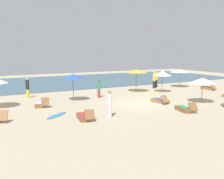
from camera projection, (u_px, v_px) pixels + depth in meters
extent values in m
plane|color=#BCAD8E|center=(140.00, 104.00, 20.24)|extent=(60.00, 60.00, 0.00)
cube|color=#3D6075|center=(69.00, 81.00, 35.03)|extent=(48.00, 16.00, 0.06)
cylinder|color=olive|center=(180.00, 79.00, 29.18)|extent=(0.04, 0.04, 2.03)
cone|color=silver|center=(180.00, 71.00, 29.05)|extent=(2.27, 2.27, 0.34)
cylinder|color=brown|center=(73.00, 88.00, 21.06)|extent=(0.05, 0.05, 2.22)
cone|color=#3359B2|center=(73.00, 76.00, 20.92)|extent=(1.84, 1.84, 0.38)
cylinder|color=brown|center=(162.00, 82.00, 25.50)|extent=(0.05, 0.05, 2.13)
cone|color=silver|center=(162.00, 73.00, 25.37)|extent=(1.83, 1.83, 0.48)
cylinder|color=brown|center=(136.00, 81.00, 25.66)|extent=(0.05, 0.05, 2.27)
cone|color=gold|center=(136.00, 71.00, 25.51)|extent=(2.23, 2.23, 0.33)
cylinder|color=olive|center=(202.00, 91.00, 20.34)|extent=(0.06, 0.06, 1.98)
cone|color=white|center=(203.00, 80.00, 20.21)|extent=(2.17, 2.17, 0.43)
cube|color=brown|center=(40.00, 104.00, 19.24)|extent=(1.05, 1.61, 0.28)
cube|color=brown|center=(45.00, 102.00, 18.72)|extent=(0.66, 0.52, 0.61)
cube|color=white|center=(40.00, 102.00, 19.21)|extent=(0.82, 1.16, 0.03)
cube|color=brown|center=(184.00, 109.00, 17.66)|extent=(0.92, 1.60, 0.28)
cube|color=brown|center=(193.00, 107.00, 17.10)|extent=(0.65, 0.55, 0.57)
cube|color=#338C59|center=(184.00, 107.00, 17.64)|extent=(0.73, 1.14, 0.03)
cube|color=olive|center=(3.00, 116.00, 14.73)|extent=(0.68, 0.59, 0.59)
cube|color=olive|center=(208.00, 88.00, 27.68)|extent=(0.67, 1.53, 0.28)
cube|color=olive|center=(213.00, 86.00, 27.01)|extent=(0.59, 0.51, 0.53)
cube|color=#26262D|center=(208.00, 87.00, 27.65)|extent=(0.56, 1.07, 0.03)
cube|color=olive|center=(160.00, 101.00, 20.57)|extent=(0.85, 1.58, 0.28)
cube|color=olive|center=(165.00, 99.00, 19.88)|extent=(0.64, 0.54, 0.56)
cube|color=#2D4C8C|center=(160.00, 99.00, 20.55)|extent=(0.68, 1.12, 0.03)
cube|color=brown|center=(83.00, 117.00, 15.57)|extent=(0.85, 1.58, 0.28)
cube|color=brown|center=(90.00, 115.00, 14.99)|extent=(0.64, 0.53, 0.57)
cube|color=#BF3338|center=(83.00, 115.00, 15.55)|extent=(0.69, 1.12, 0.03)
cylinder|color=white|center=(110.00, 112.00, 15.96)|extent=(0.36, 0.36, 0.74)
cylinder|color=white|center=(110.00, 100.00, 15.85)|extent=(0.43, 0.43, 0.77)
sphere|color=#A37556|center=(110.00, 92.00, 15.78)|extent=(0.21, 0.21, 0.21)
cylinder|color=#26262D|center=(154.00, 85.00, 28.60)|extent=(0.44, 0.44, 0.82)
cylinder|color=yellow|center=(154.00, 77.00, 28.47)|extent=(0.52, 0.52, 0.85)
sphere|color=beige|center=(154.00, 72.00, 28.40)|extent=(0.23, 0.23, 0.23)
cylinder|color=#BF3338|center=(99.00, 94.00, 22.72)|extent=(0.29, 0.29, 0.73)
cylinder|color=#338C59|center=(99.00, 85.00, 22.61)|extent=(0.34, 0.34, 0.76)
sphere|color=brown|center=(99.00, 80.00, 22.54)|extent=(0.21, 0.21, 0.21)
cylinder|color=#26262D|center=(156.00, 84.00, 29.42)|extent=(0.36, 0.36, 0.85)
cylinder|color=yellow|center=(156.00, 76.00, 29.29)|extent=(0.42, 0.42, 0.89)
sphere|color=tan|center=(157.00, 71.00, 29.21)|extent=(0.24, 0.24, 0.24)
cylinder|color=yellow|center=(28.00, 94.00, 22.62)|extent=(0.34, 0.34, 0.78)
cylinder|color=#26262D|center=(27.00, 85.00, 22.50)|extent=(0.40, 0.40, 0.82)
sphere|color=beige|center=(27.00, 79.00, 22.43)|extent=(0.22, 0.22, 0.22)
ellipsoid|color=#338CCC|center=(57.00, 115.00, 16.44)|extent=(1.89, 1.64, 0.07)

